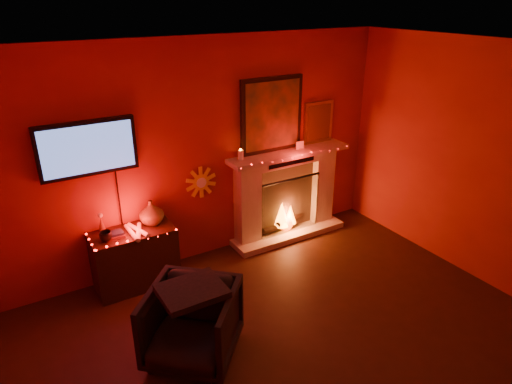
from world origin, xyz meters
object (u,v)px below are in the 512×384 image
Objects in this scene: console_table at (136,254)px; armchair at (192,324)px; tv at (88,149)px; sunburst_clock at (201,182)px; fireplace at (286,186)px.

console_table is 1.39m from armchair.
tv is at bearing 146.62° from armchair.
sunburst_clock is at bearing 1.24° from tv.
tv is at bearing -178.76° from sunburst_clock.
fireplace is 2.22× the size of console_table.
armchair is at bearing -118.16° from sunburst_clock.
sunburst_clock reaches higher than armchair.
console_table is 1.24× the size of armchair.
fireplace is 2.61m from tv.
sunburst_clock is 0.41× the size of console_table.
console_table is at bearing -167.04° from sunburst_clock.
fireplace reaches higher than armchair.
console_table is at bearing 136.19° from armchair.
fireplace is at bearing 3.38° from console_table.
tv is 2.07m from armchair.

